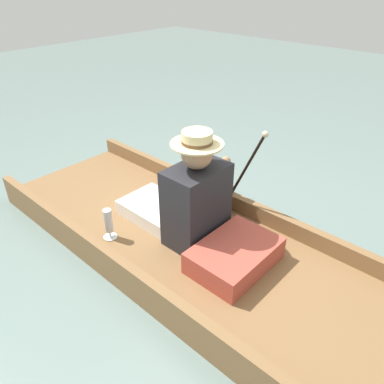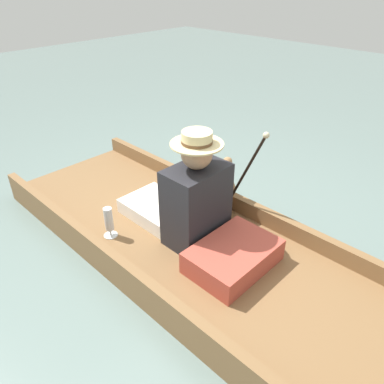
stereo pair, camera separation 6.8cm
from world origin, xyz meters
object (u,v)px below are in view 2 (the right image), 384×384
Objects in this scene: seated_person at (187,200)px; wine_glass at (109,221)px; teddy_bear at (221,188)px; walking_cane at (247,168)px.

wine_glass is (-0.40, 0.36, -0.15)m from seated_person.
walking_cane reaches higher than teddy_bear.
walking_cane is (0.40, -0.19, 0.16)m from seated_person.
wine_glass is 1.02m from walking_cane.
walking_cane is (0.80, -0.55, 0.30)m from wine_glass.
teddy_bear is (0.36, 0.00, -0.07)m from seated_person.
teddy_bear is at bearing -9.61° from seated_person.
seated_person reaches higher than teddy_bear.
seated_person reaches higher than walking_cane.
wine_glass is (-0.76, 0.36, -0.08)m from teddy_bear.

